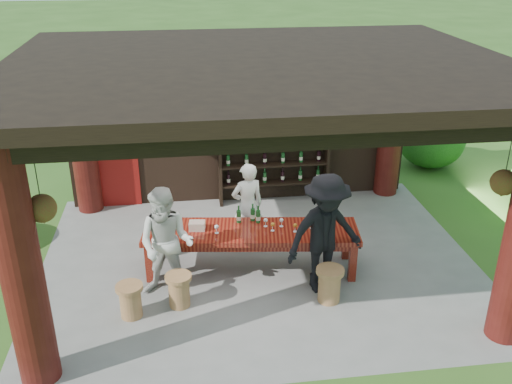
{
  "coord_description": "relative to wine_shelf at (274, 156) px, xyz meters",
  "views": [
    {
      "loc": [
        -1.18,
        -8.4,
        5.17
      ],
      "look_at": [
        0.0,
        0.4,
        1.15
      ],
      "focal_mm": 40.0,
      "sensor_mm": 36.0,
      "label": 1
    }
  ],
  "objects": [
    {
      "name": "table_glasses",
      "position": [
        -0.34,
        -2.72,
        -0.19
      ],
      "size": [
        1.69,
        0.36,
        0.15
      ],
      "color": "silver",
      "rests_on": "tasting_table"
    },
    {
      "name": "ground",
      "position": [
        -0.65,
        -2.45,
        -1.02
      ],
      "size": [
        90.0,
        90.0,
        0.0
      ],
      "primitive_type": "plane",
      "color": "#2D5119",
      "rests_on": "ground"
    },
    {
      "name": "stool_near_left",
      "position": [
        -2.02,
        -3.54,
        -0.74
      ],
      "size": [
        0.4,
        0.4,
        0.53
      ],
      "rotation": [
        0.0,
        0.0,
        -0.29
      ],
      "color": "olive",
      "rests_on": "ground"
    },
    {
      "name": "trees",
      "position": [
        2.78,
        -0.87,
        2.35
      ],
      "size": [
        22.47,
        10.89,
        4.8
      ],
      "color": "#3F2819",
      "rests_on": "ground"
    },
    {
      "name": "stool_far_left",
      "position": [
        -2.73,
        -3.71,
        -0.74
      ],
      "size": [
        0.4,
        0.4,
        0.53
      ],
      "rotation": [
        0.0,
        0.0,
        0.05
      ],
      "color": "olive",
      "rests_on": "ground"
    },
    {
      "name": "shrubs",
      "position": [
        1.41,
        -2.1,
        -0.46
      ],
      "size": [
        15.07,
        8.25,
        1.36
      ],
      "color": "#194C14",
      "rests_on": "ground"
    },
    {
      "name": "pavilion",
      "position": [
        -0.66,
        -2.02,
        1.11
      ],
      "size": [
        7.5,
        6.0,
        3.6
      ],
      "color": "slate",
      "rests_on": "ground"
    },
    {
      "name": "host",
      "position": [
        -0.78,
        -1.86,
        -0.22
      ],
      "size": [
        0.66,
        0.51,
        1.6
      ],
      "primitive_type": "imported",
      "rotation": [
        0.0,
        0.0,
        3.38
      ],
      "color": "white",
      "rests_on": "ground"
    },
    {
      "name": "tasting_table",
      "position": [
        -0.81,
        -2.65,
        -0.38
      ],
      "size": [
        3.61,
        1.34,
        0.75
      ],
      "rotation": [
        0.0,
        0.0,
        -0.13
      ],
      "color": "#4F0F0B",
      "rests_on": "ground"
    },
    {
      "name": "guest_woman",
      "position": [
        -2.17,
        -3.22,
        -0.12
      ],
      "size": [
        1.04,
        0.91,
        1.8
      ],
      "primitive_type": "imported",
      "rotation": [
        0.0,
        0.0,
        -0.3
      ],
      "color": "beige",
      "rests_on": "ground"
    },
    {
      "name": "guest_man",
      "position": [
        0.25,
        -3.37,
        -0.04
      ],
      "size": [
        1.4,
        1.01,
        1.96
      ],
      "primitive_type": "imported",
      "rotation": [
        0.0,
        0.0,
        0.24
      ],
      "color": "black",
      "rests_on": "ground"
    },
    {
      "name": "table_bottles",
      "position": [
        -0.79,
        -2.36,
        -0.11
      ],
      "size": [
        0.4,
        0.16,
        0.31
      ],
      "color": "#194C1E",
      "rests_on": "tasting_table"
    },
    {
      "name": "stool_near_right",
      "position": [
        0.26,
        -3.72,
        -0.72
      ],
      "size": [
        0.43,
        0.43,
        0.57
      ],
      "rotation": [
        0.0,
        0.0,
        -0.08
      ],
      "color": "olive",
      "rests_on": "ground"
    },
    {
      "name": "napkin_basket",
      "position": [
        -1.69,
        -2.53,
        -0.2
      ],
      "size": [
        0.28,
        0.21,
        0.14
      ],
      "primitive_type": "cube",
      "rotation": [
        0.0,
        0.0,
        -0.13
      ],
      "color": "#BF6672",
      "rests_on": "tasting_table"
    },
    {
      "name": "wine_shelf",
      "position": [
        0.0,
        0.0,
        0.0
      ],
      "size": [
        2.3,
        0.35,
        2.02
      ],
      "color": "black",
      "rests_on": "ground"
    }
  ]
}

